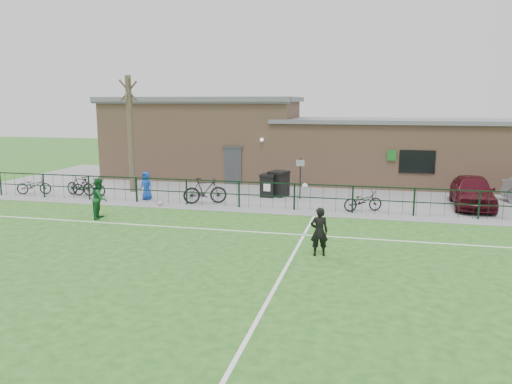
% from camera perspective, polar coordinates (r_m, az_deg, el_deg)
% --- Properties ---
extents(ground, '(90.00, 90.00, 0.00)m').
position_cam_1_polar(ground, '(14.61, -4.63, -8.46)').
color(ground, '#235719').
rests_on(ground, ground).
extents(paving_strip, '(34.00, 13.00, 0.02)m').
position_cam_1_polar(paving_strip, '(27.39, 4.15, 0.44)').
color(paving_strip, slate).
rests_on(paving_strip, ground).
extents(pitch_line_touch, '(28.00, 0.10, 0.01)m').
position_cam_1_polar(pitch_line_touch, '(21.89, 1.71, -2.06)').
color(pitch_line_touch, white).
rests_on(pitch_line_touch, ground).
extents(pitch_line_mid, '(28.00, 0.10, 0.01)m').
position_cam_1_polar(pitch_line_mid, '(18.29, -0.73, -4.54)').
color(pitch_line_mid, white).
rests_on(pitch_line_mid, ground).
extents(pitch_line_perp, '(0.10, 16.00, 0.01)m').
position_cam_1_polar(pitch_line_perp, '(14.14, 3.20, -9.07)').
color(pitch_line_perp, white).
rests_on(pitch_line_perp, ground).
extents(perimeter_fence, '(28.00, 0.10, 1.20)m').
position_cam_1_polar(perimeter_fence, '(21.96, 1.82, -0.44)').
color(perimeter_fence, black).
rests_on(perimeter_fence, ground).
extents(bare_tree, '(0.30, 0.30, 6.00)m').
position_cam_1_polar(bare_tree, '(26.72, -14.16, 6.37)').
color(bare_tree, '#4A3D2D').
rests_on(bare_tree, ground).
extents(wheelie_bin_left, '(1.01, 1.08, 1.17)m').
position_cam_1_polar(wheelie_bin_left, '(24.93, 2.63, 0.86)').
color(wheelie_bin_left, black).
rests_on(wheelie_bin_left, paving_strip).
extents(wheelie_bin_right, '(0.74, 0.83, 1.04)m').
position_cam_1_polar(wheelie_bin_right, '(24.79, 1.44, 0.66)').
color(wheelie_bin_right, black).
rests_on(wheelie_bin_right, paving_strip).
extents(sign_post, '(0.07, 0.07, 2.00)m').
position_cam_1_polar(sign_post, '(24.20, 5.07, 1.54)').
color(sign_post, black).
rests_on(sign_post, paving_strip).
extents(car_maroon, '(1.90, 4.30, 1.44)m').
position_cam_1_polar(car_maroon, '(24.30, 23.49, 0.08)').
color(car_maroon, '#450C16').
rests_on(car_maroon, paving_strip).
extents(bicycle_a, '(1.82, 1.09, 0.90)m').
position_cam_1_polar(bicycle_a, '(27.83, -24.05, 0.68)').
color(bicycle_a, black).
rests_on(bicycle_a, paving_strip).
extents(bicycle_b, '(1.78, 0.78, 1.04)m').
position_cam_1_polar(bicycle_b, '(26.58, -19.45, 0.73)').
color(bicycle_b, black).
rests_on(bicycle_b, paving_strip).
extents(bicycle_c, '(1.81, 0.63, 0.95)m').
position_cam_1_polar(bicycle_c, '(26.29, -18.55, 0.58)').
color(bicycle_c, black).
rests_on(bicycle_c, paving_strip).
extents(bicycle_d, '(2.08, 1.29, 1.21)m').
position_cam_1_polar(bicycle_d, '(23.18, -5.85, 0.15)').
color(bicycle_d, black).
rests_on(bicycle_d, paving_strip).
extents(bicycle_e, '(1.81, 1.23, 0.90)m').
position_cam_1_polar(bicycle_e, '(21.97, 12.12, -1.00)').
color(bicycle_e, black).
rests_on(bicycle_e, paving_strip).
extents(spectator_child, '(0.74, 0.56, 1.35)m').
position_cam_1_polar(spectator_child, '(24.61, -12.42, 0.71)').
color(spectator_child, '#1341B6').
rests_on(spectator_child, paving_strip).
extents(goalkeeper_kick, '(1.37, 3.85, 1.67)m').
position_cam_1_polar(goalkeeper_kick, '(15.56, 7.17, -4.30)').
color(goalkeeper_kick, black).
rests_on(goalkeeper_kick, ground).
extents(outfield_player, '(0.79, 0.92, 1.65)m').
position_cam_1_polar(outfield_player, '(21.16, -17.42, -0.69)').
color(outfield_player, '#175225').
rests_on(outfield_player, ground).
extents(ball_ground, '(0.24, 0.24, 0.24)m').
position_cam_1_polar(ball_ground, '(23.15, -10.91, -1.27)').
color(ball_ground, silver).
rests_on(ball_ground, ground).
extents(clubhouse, '(24.25, 5.40, 4.96)m').
position_cam_1_polar(clubhouse, '(30.19, 3.48, 5.60)').
color(clubhouse, '#A2795B').
rests_on(clubhouse, ground).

